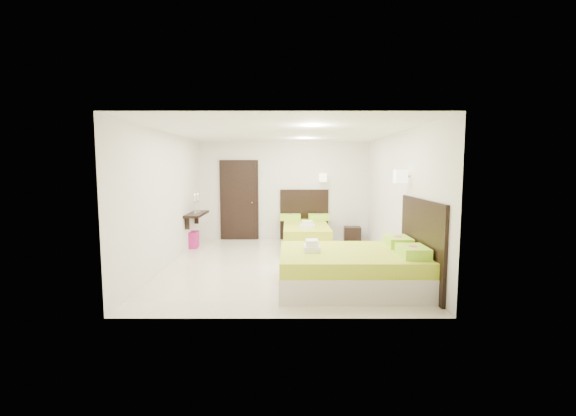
{
  "coord_description": "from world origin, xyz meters",
  "views": [
    {
      "loc": [
        0.1,
        -7.49,
        1.92
      ],
      "look_at": [
        0.1,
        0.3,
        1.1
      ],
      "focal_mm": 24.0,
      "sensor_mm": 36.0,
      "label": 1
    }
  ],
  "objects_px": {
    "ottoman": "(190,240)",
    "nightstand": "(352,234)",
    "bed_double": "(356,267)",
    "bed_single": "(306,233)"
  },
  "relations": [
    {
      "from": "nightstand",
      "to": "bed_double",
      "type": "bearing_deg",
      "value": -93.33
    },
    {
      "from": "nightstand",
      "to": "bed_single",
      "type": "bearing_deg",
      "value": -146.91
    },
    {
      "from": "bed_double",
      "to": "ottoman",
      "type": "distance_m",
      "value": 4.64
    },
    {
      "from": "bed_single",
      "to": "bed_double",
      "type": "distance_m",
      "value": 3.3
    },
    {
      "from": "bed_single",
      "to": "bed_double",
      "type": "height_order",
      "value": "bed_double"
    },
    {
      "from": "bed_single",
      "to": "ottoman",
      "type": "relative_size",
      "value": 5.49
    },
    {
      "from": "bed_double",
      "to": "ottoman",
      "type": "xyz_separation_m",
      "value": [
        -3.46,
        3.08,
        -0.14
      ]
    },
    {
      "from": "ottoman",
      "to": "nightstand",
      "type": "bearing_deg",
      "value": 11.36
    },
    {
      "from": "bed_double",
      "to": "nightstand",
      "type": "relative_size",
      "value": 5.32
    },
    {
      "from": "bed_double",
      "to": "bed_single",
      "type": "bearing_deg",
      "value": 101.55
    }
  ]
}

